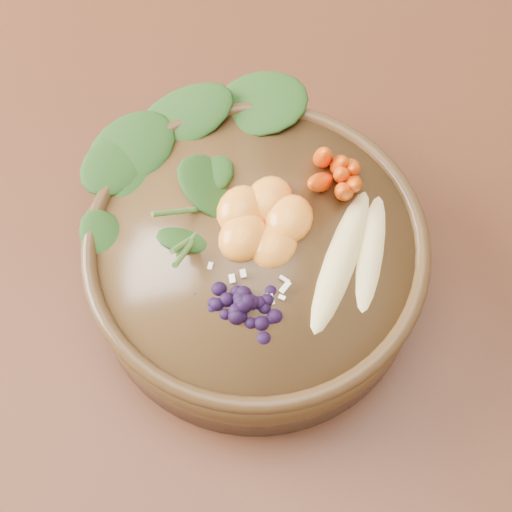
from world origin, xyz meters
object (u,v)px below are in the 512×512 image
mandarin_cluster (263,213)px  blueberry_pile (243,296)px  carrot_cluster (338,148)px  banana_halves (358,248)px  dining_table (184,251)px  stoneware_bowl (256,262)px  kale_heap (219,158)px

mandarin_cluster → blueberry_pile: (0.02, -0.07, 0.00)m
carrot_cluster → banana_halves: (0.04, -0.06, -0.02)m
dining_table → blueberry_pile: (0.11, -0.09, 0.18)m
stoneware_bowl → banana_halves: bearing=16.8°
banana_halves → mandarin_cluster: (-0.07, -0.01, 0.00)m
mandarin_cluster → blueberry_pile: 0.07m
stoneware_bowl → mandarin_cluster: bearing=97.8°
banana_halves → dining_table: bearing=161.4°
dining_table → kale_heap: size_ratio=9.27×
dining_table → kale_heap: 0.19m
stoneware_bowl → kale_heap: bearing=141.0°
kale_heap → blueberry_pile: kale_heap is taller
stoneware_bowl → blueberry_pile: blueberry_pile is taller
dining_table → banana_halves: banana_halves is taller
stoneware_bowl → kale_heap: kale_heap is taller
blueberry_pile → mandarin_cluster: bearing=104.8°
carrot_cluster → stoneware_bowl: bearing=-123.7°
stoneware_bowl → mandarin_cluster: 0.05m
mandarin_cluster → kale_heap: bearing=152.3°
dining_table → blueberry_pile: blueberry_pile is taller
mandarin_cluster → banana_halves: bearing=4.4°
carrot_cluster → banana_halves: 0.08m
carrot_cluster → dining_table: bearing=-174.8°
kale_heap → blueberry_pile: size_ratio=1.42×
stoneware_bowl → banana_halves: banana_halves is taller
banana_halves → mandarin_cluster: bearing=170.3°
kale_heap → banana_halves: bearing=-9.4°
kale_heap → mandarin_cluster: kale_heap is taller
banana_halves → blueberry_pile: size_ratio=1.26×
carrot_cluster → mandarin_cluster: 0.07m
stoneware_bowl → banana_halves: size_ratio=1.71×
dining_table → kale_heap: kale_heap is taller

